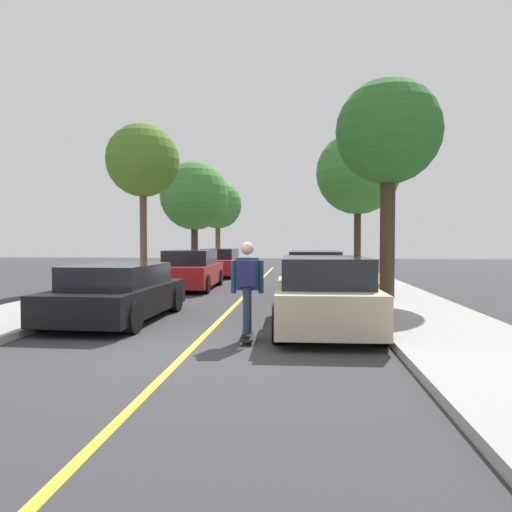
# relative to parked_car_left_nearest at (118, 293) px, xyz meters

# --- Properties ---
(ground) EXTENTS (80.00, 80.00, 0.00)m
(ground) POSITION_rel_parked_car_left_nearest_xyz_m (2.26, -2.69, -0.62)
(ground) COLOR #353538
(sidewalk_right) EXTENTS (2.59, 56.00, 0.14)m
(sidewalk_right) POSITION_rel_parked_car_left_nearest_xyz_m (6.86, -2.69, -0.55)
(sidewalk_right) COLOR #9E9B93
(sidewalk_right) RESTS_ON ground
(center_line) EXTENTS (0.12, 39.20, 0.01)m
(center_line) POSITION_rel_parked_car_left_nearest_xyz_m (2.26, 1.31, -0.62)
(center_line) COLOR gold
(center_line) RESTS_ON ground
(parked_car_left_nearest) EXTENTS (2.07, 4.25, 1.26)m
(parked_car_left_nearest) POSITION_rel_parked_car_left_nearest_xyz_m (0.00, 0.00, 0.00)
(parked_car_left_nearest) COLOR black
(parked_car_left_nearest) RESTS_ON ground
(parked_car_left_near) EXTENTS (2.00, 4.42, 1.44)m
(parked_car_left_near) POSITION_rel_parked_car_left_nearest_xyz_m (-0.00, 6.86, 0.07)
(parked_car_left_near) COLOR maroon
(parked_car_left_near) RESTS_ON ground
(parked_car_left_far) EXTENTS (1.94, 4.50, 1.39)m
(parked_car_left_far) POSITION_rel_parked_car_left_nearest_xyz_m (-0.00, 13.14, 0.06)
(parked_car_left_far) COLOR maroon
(parked_car_left_far) RESTS_ON ground
(parked_car_right_nearest) EXTENTS (2.04, 4.15, 1.47)m
(parked_car_right_nearest) POSITION_rel_parked_car_left_nearest_xyz_m (4.52, -0.68, 0.09)
(parked_car_right_nearest) COLOR #BCAD89
(parked_car_right_nearest) RESTS_ON ground
(parked_car_right_near) EXTENTS (1.89, 4.66, 1.46)m
(parked_car_right_near) POSITION_rel_parked_car_left_nearest_xyz_m (4.52, 4.90, 0.09)
(parked_car_right_near) COLOR maroon
(parked_car_right_near) RESTS_ON ground
(street_tree_left_nearest) EXTENTS (2.85, 2.85, 6.23)m
(street_tree_left_nearest) POSITION_rel_parked_car_left_nearest_xyz_m (-2.08, 7.68, 4.28)
(street_tree_left_nearest) COLOR brown
(street_tree_left_nearest) RESTS_ON sidewalk_left
(street_tree_left_near) EXTENTS (3.98, 3.98, 6.26)m
(street_tree_left_near) POSITION_rel_parked_car_left_nearest_xyz_m (-2.08, 16.51, 3.77)
(street_tree_left_near) COLOR #3D2D1E
(street_tree_left_near) RESTS_ON sidewalk_left
(street_tree_left_far) EXTENTS (3.58, 3.58, 6.16)m
(street_tree_left_far) POSITION_rel_parked_car_left_nearest_xyz_m (-2.08, 24.24, 3.86)
(street_tree_left_far) COLOR brown
(street_tree_left_far) RESTS_ON sidewalk_left
(street_tree_right_nearest) EXTENTS (3.04, 3.04, 6.34)m
(street_tree_right_nearest) POSITION_rel_parked_car_left_nearest_xyz_m (6.59, 3.85, 4.27)
(street_tree_right_nearest) COLOR #3D2D1E
(street_tree_right_nearest) RESTS_ON sidewalk_right
(street_tree_right_near) EXTENTS (3.67, 3.67, 6.49)m
(street_tree_right_near) POSITION_rel_parked_car_left_nearest_xyz_m (6.59, 10.87, 4.16)
(street_tree_right_near) COLOR #3D2D1E
(street_tree_right_near) RESTS_ON sidewalk_right
(fire_hydrant) EXTENTS (0.20, 0.20, 0.70)m
(fire_hydrant) POSITION_rel_parked_car_left_nearest_xyz_m (-1.50, 0.47, -0.14)
(fire_hydrant) COLOR #B2140F
(fire_hydrant) RESTS_ON sidewalk_left
(skateboard) EXTENTS (0.29, 0.86, 0.10)m
(skateboard) POSITION_rel_parked_car_left_nearest_xyz_m (3.12, -1.85, -0.53)
(skateboard) COLOR black
(skateboard) RESTS_ON ground
(skateboarder) EXTENTS (0.59, 0.71, 1.66)m
(skateboarder) POSITION_rel_parked_car_left_nearest_xyz_m (3.12, -1.88, 0.42)
(skateboarder) COLOR black
(skateboarder) RESTS_ON skateboard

